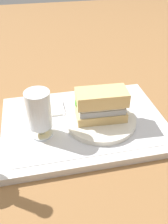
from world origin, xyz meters
TOP-DOWN VIEW (x-y plane):
  - ground_plane at (0.00, 0.00)m, footprint 3.00×3.00m
  - tray at (0.00, 0.00)m, footprint 0.44×0.32m
  - placemat at (0.00, 0.00)m, footprint 0.38×0.27m
  - plate at (-0.04, 0.02)m, footprint 0.19×0.19m
  - sandwich at (-0.04, 0.02)m, footprint 0.14×0.07m
  - beer_glass at (0.12, 0.03)m, footprint 0.06×0.06m
  - napkin_folded at (0.09, -0.07)m, footprint 0.09×0.07m

SIDE VIEW (x-z plane):
  - ground_plane at x=0.00m, z-range 0.00..0.00m
  - tray at x=0.00m, z-range 0.00..0.02m
  - placemat at x=0.00m, z-range 0.02..0.02m
  - napkin_folded at x=0.09m, z-range 0.02..0.03m
  - plate at x=-0.04m, z-range 0.02..0.04m
  - sandwich at x=-0.04m, z-range 0.04..0.12m
  - beer_glass at x=0.12m, z-range 0.03..0.15m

